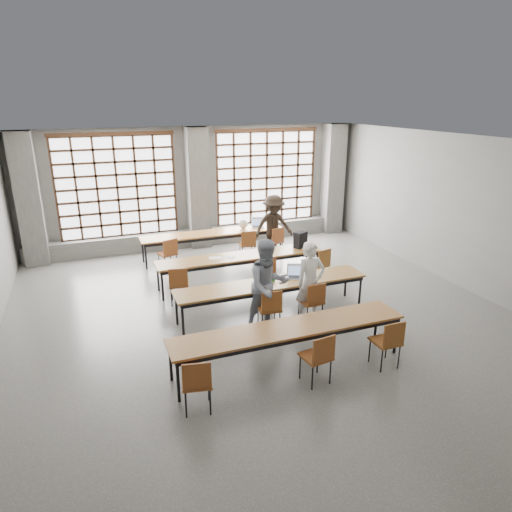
{
  "coord_description": "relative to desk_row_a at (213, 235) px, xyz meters",
  "views": [
    {
      "loc": [
        -3.15,
        -7.76,
        4.27
      ],
      "look_at": [
        -0.02,
        0.4,
        1.23
      ],
      "focal_mm": 32.0,
      "sensor_mm": 36.0,
      "label": 1
    }
  ],
  "objects": [
    {
      "name": "paper_sheet_b",
      "position": [
        -0.24,
        -2.18,
        0.07
      ],
      "size": [
        0.35,
        0.3,
        0.0
      ],
      "primitive_type": "cube",
      "rotation": [
        0.0,
        0.0,
        -0.35
      ],
      "color": "silver",
      "rests_on": "desk_row_b"
    },
    {
      "name": "desk_row_c",
      "position": [
        0.12,
        -3.93,
        0.0
      ],
      "size": [
        4.0,
        0.7,
        0.73
      ],
      "color": "brown",
      "rests_on": "floor"
    },
    {
      "name": "plastic_bag",
      "position": [
        0.9,
        0.05,
        0.21
      ],
      "size": [
        0.28,
        0.23,
        0.29
      ],
      "primitive_type": "ellipsoid",
      "rotation": [
        0.0,
        0.0,
        0.1
      ],
      "color": "silver",
      "rests_on": "desk_row_a"
    },
    {
      "name": "chair_front_left",
      "position": [
        -0.19,
        -4.56,
        -0.13
      ],
      "size": [
        0.47,
        0.47,
        0.88
      ],
      "color": "brown",
      "rests_on": "floor"
    },
    {
      "name": "window_right",
      "position": [
        2.15,
        1.39,
        1.24
      ],
      "size": [
        3.32,
        0.12,
        3.0
      ],
      "color": "white",
      "rests_on": "wall_back"
    },
    {
      "name": "desk_row_b",
      "position": [
        0.06,
        -2.13,
        0.0
      ],
      "size": [
        4.0,
        0.7,
        0.73
      ],
      "color": "brown",
      "rests_on": "floor"
    },
    {
      "name": "green_box",
      "position": [
        0.07,
        -3.85,
        0.11
      ],
      "size": [
        0.25,
        0.1,
        0.09
      ],
      "primitive_type": "cube",
      "rotation": [
        0.0,
        0.0,
        -0.04
      ],
      "color": "#297E2A",
      "rests_on": "desk_row_c"
    },
    {
      "name": "wall_back",
      "position": [
        -0.1,
        1.47,
        1.09
      ],
      "size": [
        10.0,
        0.0,
        10.0
      ],
      "primitive_type": "plane",
      "rotation": [
        1.57,
        0.0,
        0.0
      ],
      "color": "#626260",
      "rests_on": "floor"
    },
    {
      "name": "sill_ledge",
      "position": [
        -0.1,
        1.27,
        -0.41
      ],
      "size": [
        9.8,
        0.35,
        0.5
      ],
      "primitive_type": "cube",
      "color": "#51514E",
      "rests_on": "floor"
    },
    {
      "name": "desk_row_a",
      "position": [
        0.0,
        0.0,
        0.0
      ],
      "size": [
        4.0,
        0.7,
        0.73
      ],
      "color": "brown",
      "rests_on": "floor"
    },
    {
      "name": "chair_back_left",
      "position": [
        -1.38,
        -0.63,
        -0.13
      ],
      "size": [
        0.52,
        0.52,
        0.88
      ],
      "color": "brown",
      "rests_on": "floor"
    },
    {
      "name": "red_pouch",
      "position": [
        -2.06,
        -6.33,
        -0.16
      ],
      "size": [
        0.21,
        0.11,
        0.06
      ],
      "primitive_type": "cube",
      "rotation": [
        0.0,
        0.0,
        -0.18
      ],
      "color": "maroon",
      "rests_on": "chair_near_left"
    },
    {
      "name": "chair_back_right",
      "position": [
        1.62,
        -0.63,
        -0.13
      ],
      "size": [
        0.5,
        0.5,
        0.88
      ],
      "color": "brown",
      "rests_on": "floor"
    },
    {
      "name": "ceiling",
      "position": [
        -0.1,
        -4.03,
        2.84
      ],
      "size": [
        11.0,
        11.0,
        0.0
      ],
      "primitive_type": "plane",
      "rotation": [
        3.14,
        0.0,
        0.0
      ],
      "color": "silver",
      "rests_on": "floor"
    },
    {
      "name": "column_mid",
      "position": [
        -0.1,
        1.19,
        1.09
      ],
      "size": [
        0.6,
        0.55,
        3.5
      ],
      "primitive_type": "cube",
      "color": "#51514E",
      "rests_on": "floor"
    },
    {
      "name": "backpack",
      "position": [
        1.66,
        -2.08,
        0.27
      ],
      "size": [
        0.37,
        0.32,
        0.4
      ],
      "primitive_type": "cube",
      "rotation": [
        0.0,
        0.0,
        0.43
      ],
      "color": "black",
      "rests_on": "desk_row_b"
    },
    {
      "name": "chair_near_right",
      "position": [
        1.14,
        -6.41,
        -0.13
      ],
      "size": [
        0.42,
        0.43,
        0.88
      ],
      "color": "brown",
      "rests_on": "floor"
    },
    {
      "name": "chair_mid_right",
      "position": [
        1.88,
        -2.75,
        -0.13
      ],
      "size": [
        0.52,
        0.52,
        0.88
      ],
      "color": "brown",
      "rests_on": "floor"
    },
    {
      "name": "desk_row_d",
      "position": [
        -0.36,
        -5.78,
        0.0
      ],
      "size": [
        4.0,
        0.7,
        0.73
      ],
      "color": "brown",
      "rests_on": "floor"
    },
    {
      "name": "student_back",
      "position": [
        1.6,
        -0.5,
        0.21
      ],
      "size": [
        1.14,
        0.66,
        1.75
      ],
      "primitive_type": "imported",
      "rotation": [
        0.0,
        0.0,
        -0.0
      ],
      "color": "black",
      "rests_on": "floor"
    },
    {
      "name": "wall_front",
      "position": [
        -0.1,
        -9.53,
        1.09
      ],
      "size": [
        10.0,
        0.0,
        10.0
      ],
      "primitive_type": "plane",
      "rotation": [
        -1.57,
        0.0,
        0.0
      ],
      "color": "#626260",
      "rests_on": "floor"
    },
    {
      "name": "chair_near_left",
      "position": [
        -2.07,
        -6.41,
        -0.13
      ],
      "size": [
        0.49,
        0.5,
        0.88
      ],
      "color": "maroon",
      "rests_on": "floor"
    },
    {
      "name": "chair_near_mid",
      "position": [
        -0.15,
        -6.41,
        -0.13
      ],
      "size": [
        0.47,
        0.47,
        0.88
      ],
      "color": "maroon",
      "rests_on": "floor"
    },
    {
      "name": "paper_sheet_a",
      "position": [
        -0.54,
        -2.08,
        0.07
      ],
      "size": [
        0.32,
        0.25,
        0.0
      ],
      "primitive_type": "cube",
      "rotation": [
        0.0,
        0.0,
        -0.13
      ],
      "color": "silver",
      "rests_on": "desk_row_b"
    },
    {
      "name": "column_left",
      "position": [
        -4.6,
        1.19,
        1.09
      ],
      "size": [
        0.6,
        0.55,
        3.5
      ],
      "primitive_type": "cube",
      "color": "#51514E",
      "rests_on": "floor"
    },
    {
      "name": "student_female",
      "position": [
        -0.18,
        -4.43,
        0.24
      ],
      "size": [
        0.92,
        0.75,
        1.81
      ],
      "primitive_type": "imported",
      "rotation": [
        0.0,
        0.0,
        0.07
      ],
      "color": "#182749",
      "rests_on": "floor"
    },
    {
      "name": "chair_back_mid",
      "position": [
        0.79,
        -0.63,
        -0.13
      ],
      "size": [
        0.47,
        0.47,
        0.88
      ],
      "color": "maroon",
      "rests_on": "floor"
    },
    {
      "name": "mouse",
      "position": [
        1.07,
        -3.95,
        0.08
      ],
      "size": [
        0.1,
        0.07,
        0.04
      ],
      "primitive_type": "ellipsoid",
      "rotation": [
        0.0,
        0.0,
        -0.09
      ],
      "color": "white",
      "rests_on": "desk_row_c"
    },
    {
      "name": "wall_right",
      "position": [
        4.9,
        -4.03,
        1.09
      ],
      "size": [
        0.0,
        11.0,
        11.0
      ],
      "primitive_type": "plane",
      "rotation": [
        1.57,
        0.0,
        -1.57
      ],
      "color": "#626260",
      "rests_on": "floor"
    },
    {
      "name": "phone",
      "position": [
        0.3,
        -4.03,
        0.07
      ],
      "size": [
        0.13,
        0.07,
        0.01
      ],
      "primitive_type": "cube",
      "rotation": [
        0.0,
        0.0,
        -0.04
      ],
      "color": "black",
      "rests_on": "desk_row_c"
    },
    {
      "name": "chair_mid_centre",
      "position": [
        0.46,
        -2.75,
        -0.13
      ],
      "size": [
        0.42,
        0.43,
        0.88
      ],
      "color": "brown",
      "rests_on": "floor"
    },
    {
      "name": "chair_mid_left",
      "position": [
        -1.56,
        -2.75,
        -0.13
      ],
      "size": [
        0.5,
        0.51,
        0.88
      ],
      "color": "brown",
      "rests_on": "floor"
    },
    {
      "name": "window_left",
      "position": [
        -2.35,
        1.39,
        1.24
      ],
      "size": [
        3.32,
        0.12,
        3.0
      ],
      "color": "white",
      "rests_on": "wall_back"
    },
    {
      "name": "laptop_back",
      "position": [
        1.36,
        0.11,
        0.13
      ],
      "size": [
        0.42,
        0.38,
        0.26
      ],
      "color": "silver",
      "rests_on": "desk_row_a"
    },
    {
      "name": "column_right",
      "position": [
        4.4,
        1.19,
        1.09
      ],
      "size": [
        0.6,
        0.55,
        3.5
      ],
      "primitive_type": "cube",
      "color": "#51514E",
      "rests_on": "floor"
    },
    {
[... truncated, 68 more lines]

